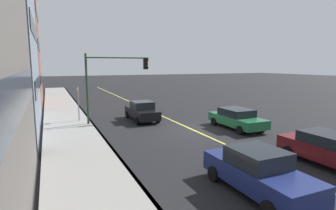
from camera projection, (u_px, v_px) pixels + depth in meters
The scene contains 10 objects.
ground at pixel (192, 130), 19.43m from camera, with size 200.00×200.00×0.00m, color black.
sidewalk_slab at pixel (75, 141), 16.23m from camera, with size 80.00×3.54×0.15m, color gray.
curb_edge at pixel (103, 138), 16.90m from camera, with size 80.00×0.16×0.15m, color slate.
lane_stripe_center at pixel (192, 129), 19.43m from camera, with size 80.00×0.16×0.01m, color #D8CC4C.
car_green at pixel (237, 118), 19.70m from camera, with size 4.67×2.09×1.44m.
car_maroon at pixel (328, 148), 12.55m from camera, with size 4.39×2.08×1.49m.
car_black at pixel (142, 111), 22.46m from camera, with size 4.37×1.91×1.61m.
car_navy at pixel (258, 172), 9.76m from camera, with size 4.53×1.98×1.62m.
traffic_light_mast at pixel (113, 75), 20.85m from camera, with size 0.28×4.97×5.42m.
street_sign_post at pixel (78, 101), 21.61m from camera, with size 0.60×0.08×2.88m.
Camera 1 is at (-16.64, 9.24, 4.61)m, focal length 29.08 mm.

